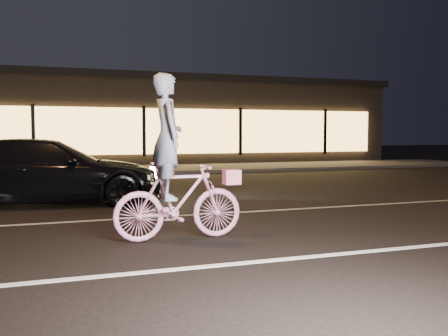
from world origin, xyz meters
name	(u,v)px	position (x,y,z in m)	size (l,w,h in m)	color
ground	(318,230)	(0.00, 0.00, 0.00)	(90.00, 90.00, 0.00)	black
lane_stripe_near	(377,250)	(0.00, -1.50, 0.00)	(60.00, 0.12, 0.01)	silver
lane_stripe_far	(265,211)	(0.00, 2.00, 0.00)	(60.00, 0.10, 0.01)	gray
sidewalk	(153,169)	(0.00, 13.00, 0.06)	(30.00, 4.00, 0.12)	#383533
storefront	(129,121)	(0.00, 18.97, 2.15)	(25.40, 8.42, 4.20)	black
cyclist	(176,182)	(-2.28, 0.00, 0.83)	(1.86, 0.64, 2.34)	#E0337C
sedan	(48,172)	(-3.98, 4.37, 0.70)	(4.99, 2.42, 1.40)	black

